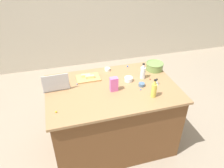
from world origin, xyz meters
TOP-DOWN VIEW (x-y plane):
  - ground_plane at (0.00, 0.00)m, footprint 12.00×12.00m
  - wall_back at (0.00, 2.47)m, footprint 8.00×0.10m
  - island_counter at (0.00, 0.00)m, footprint 1.56×1.04m
  - laptop at (-0.64, 0.18)m, footprint 0.32×0.24m
  - mixing_bowl_large at (0.68, 0.27)m, footprint 0.23×0.23m
  - bottle_oil at (0.40, -0.30)m, footprint 0.06×0.06m
  - bottle_vinegar at (0.44, 0.11)m, footprint 0.06×0.06m
  - cutting_board at (-0.24, 0.28)m, footprint 0.30×0.20m
  - butter_stick_left at (-0.22, 0.26)m, footprint 0.11×0.04m
  - butter_stick_right at (-0.26, 0.30)m, footprint 0.11×0.05m
  - ramekin_small at (0.24, 0.09)m, footprint 0.10×0.10m
  - ramekin_medium at (0.35, -0.06)m, footprint 0.08×0.08m
  - ramekin_wide at (0.05, 0.42)m, footprint 0.07×0.07m
  - kitchen_timer at (0.54, -0.08)m, footprint 0.07×0.07m
  - candy_bag at (0.01, -0.06)m, footprint 0.09×0.06m
  - candy_0 at (-0.39, 0.18)m, footprint 0.01×0.01m
  - candy_1 at (0.51, 0.04)m, footprint 0.01×0.01m
  - candy_2 at (0.35, 0.44)m, footprint 0.02×0.02m
  - candy_3 at (0.31, -0.14)m, footprint 0.01×0.01m
  - candy_4 at (-0.67, -0.29)m, footprint 0.02×0.02m

SIDE VIEW (x-z plane):
  - ground_plane at x=0.00m, z-range 0.00..0.00m
  - island_counter at x=0.00m, z-range 0.00..0.90m
  - candy_0 at x=-0.39m, z-range 0.90..0.91m
  - candy_3 at x=0.31m, z-range 0.90..0.91m
  - candy_1 at x=0.51m, z-range 0.90..0.91m
  - cutting_board at x=-0.24m, z-range 0.90..0.92m
  - candy_4 at x=-0.67m, z-range 0.90..0.92m
  - candy_2 at x=0.35m, z-range 0.90..0.92m
  - ramekin_wide at x=0.05m, z-range 0.90..0.94m
  - ramekin_medium at x=0.35m, z-range 0.90..0.94m
  - ramekin_small at x=0.24m, z-range 0.90..0.95m
  - kitchen_timer at x=0.54m, z-range 0.90..0.97m
  - butter_stick_left at x=-0.22m, z-range 0.92..0.95m
  - butter_stick_right at x=-0.26m, z-range 0.92..0.95m
  - laptop at x=-0.64m, z-range 0.84..1.06m
  - mixing_bowl_large at x=0.68m, z-range 0.90..1.01m
  - bottle_vinegar at x=0.44m, z-range 0.88..1.09m
  - candy_bag at x=0.01m, z-range 0.90..1.07m
  - bottle_oil at x=0.40m, z-range 0.88..1.10m
  - wall_back at x=0.00m, z-range 0.00..2.60m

